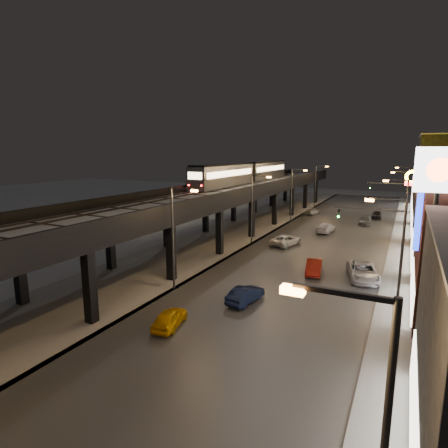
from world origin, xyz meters
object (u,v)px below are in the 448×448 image
at_px(car_near_white, 245,295).
at_px(car_onc_white, 365,221).
at_px(car_far_white, 313,211).
at_px(subway_train, 247,172).
at_px(car_onc_red, 377,215).
at_px(car_mid_dark, 326,228).
at_px(car_taxi, 170,319).
at_px(sign_citgo, 437,196).
at_px(car_mid_silver, 286,240).
at_px(car_onc_dark, 363,272).
at_px(car_onc_silver, 314,267).

distance_m(car_near_white, car_onc_white, 38.83).
bearing_deg(car_far_white, car_near_white, 111.95).
relative_size(subway_train, car_near_white, 8.96).
xyz_separation_m(car_far_white, car_onc_red, (11.33, 0.51, 0.06)).
distance_m(car_mid_dark, car_far_white, 16.22).
bearing_deg(subway_train, car_far_white, 46.26).
xyz_separation_m(car_taxi, car_near_white, (3.02, 6.18, 0.03)).
bearing_deg(subway_train, car_mid_dark, -19.18).
height_order(subway_train, sign_citgo, sign_citgo).
distance_m(car_mid_silver, car_onc_red, 27.41).
xyz_separation_m(car_onc_white, sign_citgo, (7.31, -40.15, 8.78)).
bearing_deg(car_mid_silver, car_onc_red, -96.03).
relative_size(car_mid_dark, car_onc_red, 1.19).
bearing_deg(subway_train, car_onc_dark, -48.01).
distance_m(car_taxi, car_onc_dark, 19.33).
height_order(subway_train, car_mid_silver, subway_train).
height_order(car_near_white, car_onc_silver, car_onc_silver).
xyz_separation_m(car_onc_dark, car_onc_red, (-1.44, 35.41, -0.07)).
relative_size(car_taxi, car_near_white, 0.93).
distance_m(subway_train, car_onc_red, 24.65).
distance_m(subway_train, car_onc_silver, 31.75).
relative_size(car_mid_dark, car_onc_silver, 1.19).
bearing_deg(car_onc_white, car_onc_red, 76.22).
bearing_deg(car_near_white, car_mid_silver, -74.06).
relative_size(car_far_white, sign_citgo, 0.31).
bearing_deg(subway_train, sign_citgo, -53.41).
relative_size(car_near_white, car_onc_silver, 0.96).
xyz_separation_m(car_mid_dark, car_onc_dark, (7.31, -19.62, 0.06)).
bearing_deg(car_near_white, car_onc_silver, -100.31).
relative_size(car_onc_silver, sign_citgo, 0.34).
xyz_separation_m(car_onc_silver, car_onc_dark, (4.53, 0.25, 0.09)).
bearing_deg(car_mid_dark, car_far_white, -65.84).
bearing_deg(car_mid_dark, car_near_white, 93.53).
xyz_separation_m(car_taxi, car_far_white, (-1.97, 50.92, 0.01)).
xyz_separation_m(car_mid_dark, car_onc_red, (5.87, 15.78, -0.01)).
relative_size(car_taxi, car_onc_dark, 0.66).
bearing_deg(car_onc_dark, car_mid_dark, 96.53).
xyz_separation_m(car_taxi, car_onc_red, (9.36, 51.44, 0.07)).
bearing_deg(car_onc_dark, car_onc_red, 78.43).
height_order(car_near_white, car_mid_dark, car_mid_dark).
distance_m(subway_train, car_mid_dark, 17.68).
distance_m(car_near_white, car_far_white, 45.01).
relative_size(car_onc_dark, car_onc_red, 1.35).
bearing_deg(car_onc_dark, car_taxi, -137.87).
distance_m(car_near_white, car_onc_silver, 10.13).
xyz_separation_m(subway_train, car_far_white, (9.60, 10.03, -7.70)).
distance_m(car_taxi, car_onc_silver, 16.98).
distance_m(subway_train, car_mid_silver, 20.98).
relative_size(car_taxi, car_far_white, 0.98).
bearing_deg(car_onc_red, car_near_white, -99.93).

